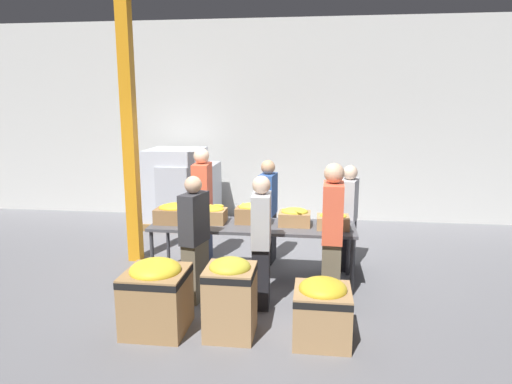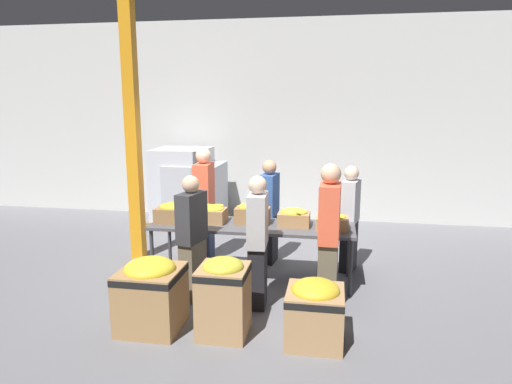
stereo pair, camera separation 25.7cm
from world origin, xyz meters
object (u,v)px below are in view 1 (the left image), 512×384
Objects in this scene: banana_box_0 at (173,213)px; volunteer_5 at (195,240)px; volunteer_2 at (268,212)px; volunteer_0 at (203,206)px; volunteer_3 at (348,218)px; pallet_stack_0 at (190,196)px; banana_box_3 at (295,217)px; volunteer_1 at (332,237)px; volunteer_4 at (261,243)px; banana_box_1 at (211,214)px; donation_bin_0 at (156,293)px; support_pillar at (129,130)px; banana_box_4 at (333,220)px; sorting_table at (253,228)px; donation_bin_2 at (322,309)px; banana_box_2 at (253,213)px; donation_bin_1 at (230,295)px; pallet_stack_1 at (177,188)px.

banana_box_0 is 0.30× the size of volunteer_5.
volunteer_0 is at bearing -78.18° from volunteer_2.
pallet_stack_0 is (-2.90, 2.00, -0.16)m from volunteer_3.
volunteer_1 is at bearing -57.33° from banana_box_3.
banana_box_3 is 0.26× the size of volunteer_4.
banana_box_1 is 1.65m from donation_bin_0.
volunteer_0 is 0.43× the size of support_pillar.
pallet_stack_0 reaches higher than banana_box_4.
banana_box_0 is at bearing -176.96° from sorting_table.
banana_box_1 is 1.00m from volunteer_2.
banana_box_1 is 0.25× the size of volunteer_5.
donation_bin_0 is at bearing -15.41° from volunteer_2.
pallet_stack_0 is (-0.73, 1.93, -0.26)m from volunteer_0.
volunteer_2 is 1.02× the size of volunteer_3.
volunteer_2 is at bearing 45.33° from banana_box_1.
support_pillar reaches higher than volunteer_3.
donation_bin_2 is (1.53, -0.80, -0.42)m from volunteer_5.
banana_box_1 is at bearing -175.73° from banana_box_2.
banana_box_0 is 1.02× the size of banana_box_2.
sorting_table is 2.24× the size of pallet_stack_0.
support_pillar is at bearing 165.52° from banana_box_2.
volunteer_2 is 1.53m from volunteer_4.
volunteer_0 reaches higher than volunteer_4.
banana_box_0 reaches higher than sorting_table.
banana_box_3 is 2.15m from donation_bin_0.
banana_box_2 is 2.23m from support_pillar.
donation_bin_0 is (-0.95, -2.27, -0.36)m from volunteer_2.
banana_box_3 is 0.83m from volunteer_2.
banana_box_4 is 2.45m from donation_bin_0.
pallet_stack_0 is at bearing 110.76° from donation_bin_1.
volunteer_2 is at bearing -47.15° from pallet_stack_0.
banana_box_2 is 0.12× the size of support_pillar.
volunteer_5 is at bearing -42.00° from volunteer_3.
volunteer_4 is 0.85m from donation_bin_1.
volunteer_4 is 0.82m from volunteer_5.
donation_bin_2 is (-0.39, -2.12, -0.41)m from volunteer_3.
banana_box_3 reaches higher than sorting_table.
banana_box_0 is at bearing -20.67° from volunteer_0.
banana_box_4 reaches higher than donation_bin_0.
banana_box_4 is 0.10× the size of support_pillar.
volunteer_0 is 2.22m from pallet_stack_1.
banana_box_0 reaches higher than banana_box_3.
volunteer_3 is at bearing -34.66° from pallet_stack_0.
donation_bin_2 is 5.02m from pallet_stack_1.
pallet_stack_0 is at bearing 121.51° from sorting_table.
volunteer_0 is at bearing -62.74° from pallet_stack_1.
volunteer_1 is 1.09× the size of volunteer_4.
pallet_stack_1 is at bearing 123.83° from donation_bin_2.
banana_box_0 is at bearing 75.32° from volunteer_1.
banana_box_4 is at bearing -44.80° from pallet_stack_0.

